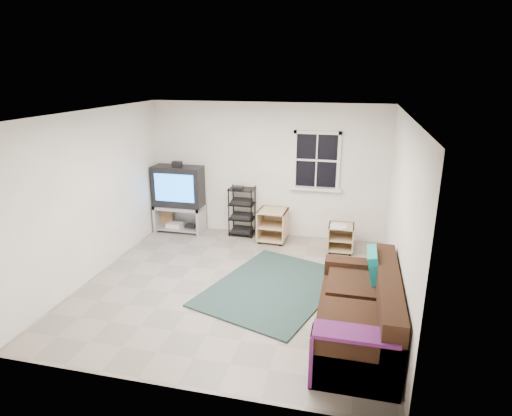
% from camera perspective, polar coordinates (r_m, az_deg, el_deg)
% --- Properties ---
extents(room, '(4.60, 4.62, 4.60)m').
position_cam_1_polar(room, '(8.14, 8.05, 5.79)').
color(room, gray).
rests_on(room, ground).
extents(tv_unit, '(0.99, 0.49, 1.45)m').
position_cam_1_polar(tv_unit, '(8.75, -10.24, 1.94)').
color(tv_unit, '#A2A2AA').
rests_on(tv_unit, ground).
extents(av_rack, '(0.50, 0.36, 0.99)m').
position_cam_1_polar(av_rack, '(8.50, -1.86, -0.83)').
color(av_rack, black).
rests_on(av_rack, ground).
extents(side_table_left, '(0.55, 0.55, 0.62)m').
position_cam_1_polar(side_table_left, '(8.26, 2.30, -2.12)').
color(side_table_left, tan).
rests_on(side_table_left, ground).
extents(side_table_right, '(0.45, 0.48, 0.52)m').
position_cam_1_polar(side_table_right, '(7.95, 11.23, -3.63)').
color(side_table_right, tan).
rests_on(side_table_right, ground).
extents(sofa, '(0.92, 2.09, 0.95)m').
position_cam_1_polar(sofa, '(5.48, 13.75, -13.66)').
color(sofa, black).
rests_on(sofa, ground).
extents(shag_rug, '(2.27, 2.66, 0.03)m').
position_cam_1_polar(shag_rug, '(6.61, 2.33, -10.52)').
color(shag_rug, black).
rests_on(shag_rug, ground).
extents(paper_bag, '(0.35, 0.29, 0.43)m').
position_cam_1_polar(paper_bag, '(9.18, -12.00, -1.21)').
color(paper_bag, olive).
rests_on(paper_bag, ground).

